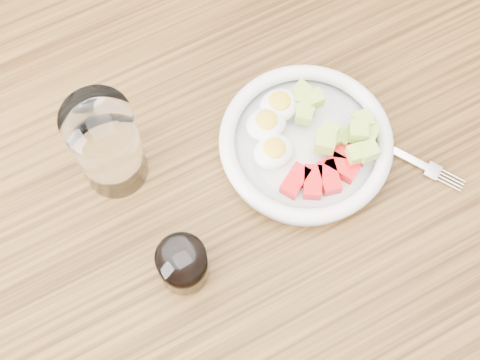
% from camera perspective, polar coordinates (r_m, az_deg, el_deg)
% --- Properties ---
extents(ground, '(4.00, 4.00, 0.00)m').
position_cam_1_polar(ground, '(1.65, 0.48, -10.61)').
color(ground, brown).
rests_on(ground, ground).
extents(dining_table, '(1.50, 0.90, 0.77)m').
position_cam_1_polar(dining_table, '(1.00, 0.78, -3.02)').
color(dining_table, brown).
rests_on(dining_table, ground).
extents(bowl, '(0.24, 0.24, 0.06)m').
position_cam_1_polar(bowl, '(0.92, 5.54, 3.31)').
color(bowl, white).
rests_on(bowl, dining_table).
extents(fork, '(0.12, 0.18, 0.01)m').
position_cam_1_polar(fork, '(0.95, 11.75, 3.10)').
color(fork, black).
rests_on(fork, dining_table).
extents(water_glass, '(0.09, 0.09, 0.16)m').
position_cam_1_polar(water_glass, '(0.86, -11.29, 2.92)').
color(water_glass, white).
rests_on(water_glass, dining_table).
extents(coffee_glass, '(0.06, 0.06, 0.07)m').
position_cam_1_polar(coffee_glass, '(0.84, -4.89, -7.21)').
color(coffee_glass, white).
rests_on(coffee_glass, dining_table).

